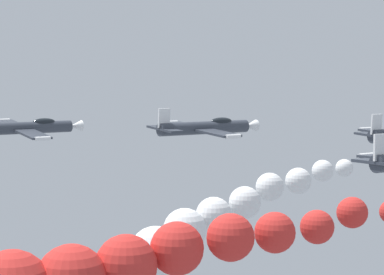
# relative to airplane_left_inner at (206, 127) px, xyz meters

# --- Properties ---
(airplane_left_inner) EXTENTS (9.56, 10.35, 2.39)m
(airplane_left_inner) POSITION_rel_airplane_left_inner_xyz_m (0.00, 0.00, 0.00)
(airplane_left_inner) COLOR #333842
(smoke_trail_right_inner) EXTENTS (4.37, 21.55, 8.01)m
(smoke_trail_right_inner) POSITION_rel_airplane_left_inner_xyz_m (25.17, -21.86, -4.56)
(smoke_trail_right_inner) COLOR white
(airplane_left_outer) EXTENTS (9.53, 10.35, 2.63)m
(airplane_left_outer) POSITION_rel_airplane_left_inner_xyz_m (-13.51, -10.44, -0.34)
(airplane_left_outer) COLOR #333842
(smoke_trail_right_outer) EXTENTS (4.68, 18.27, 3.70)m
(smoke_trail_right_outer) POSITION_rel_airplane_left_inner_xyz_m (33.75, -29.01, -1.85)
(smoke_trail_right_outer) COLOR red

